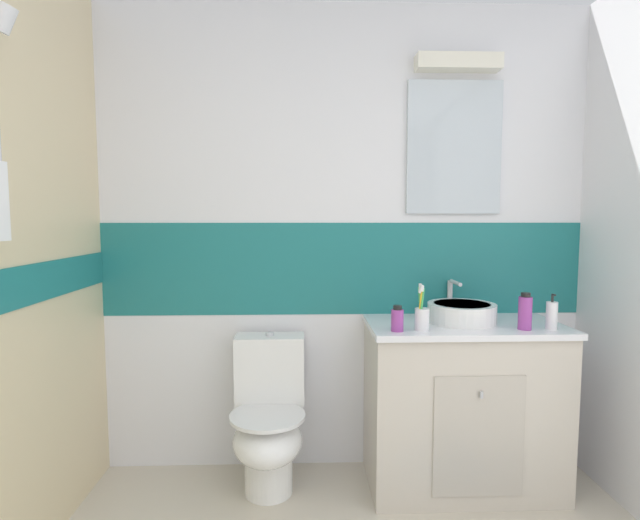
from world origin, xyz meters
The scene contains 8 objects.
wall_back_tiled centered at (0.01, 2.45, 1.26)m, with size 3.20×0.20×2.50m.
vanity_cabinet centered at (0.59, 2.16, 0.43)m, with size 0.96×0.51×0.85m.
sink_basin centered at (0.58, 2.18, 0.90)m, with size 0.34×0.38×0.20m.
toilet centered at (-0.40, 2.16, 0.36)m, with size 0.37×0.50×0.78m.
toothbrush_cup centered at (0.33, 2.00, 0.91)m, with size 0.07×0.07×0.22m.
soap_dispenser centered at (0.95, 2.00, 0.92)m, with size 0.05×0.05×0.17m.
lotion_bottle_short centered at (0.21, 1.99, 0.91)m, with size 0.06×0.06×0.12m.
mouthwash_bottle centered at (0.82, 2.00, 0.93)m, with size 0.06×0.06×0.18m.
Camera 1 is at (-0.22, -0.21, 1.38)m, focal length 27.10 mm.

